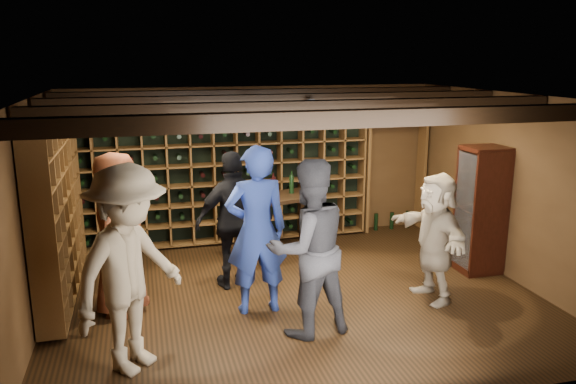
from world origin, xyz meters
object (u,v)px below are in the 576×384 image
object	(u,v)px
display_cabinet	(480,212)
man_grey_suit	(308,248)
tasting_table	(278,204)
guest_woman_black	(235,220)
guest_red_floral	(118,234)
guest_beige	(435,237)
guest_khaki	(129,270)
man_blue_shirt	(257,230)

from	to	relation	value
display_cabinet	man_grey_suit	xyz separation A→B (m)	(-2.84, -1.13, 0.12)
display_cabinet	tasting_table	distance (m)	2.88
tasting_table	guest_woman_black	bearing A→B (deg)	-146.03
guest_red_floral	guest_beige	world-z (taller)	guest_red_floral
display_cabinet	guest_khaki	size ratio (longest dim) A/B	0.86
display_cabinet	guest_woman_black	distance (m)	3.40
display_cabinet	man_blue_shirt	world-z (taller)	man_blue_shirt
man_grey_suit	guest_red_floral	bearing A→B (deg)	-39.09
guest_beige	display_cabinet	bearing A→B (deg)	119.16
man_blue_shirt	man_grey_suit	size ratio (longest dim) A/B	1.03
guest_woman_black	tasting_table	bearing A→B (deg)	-141.81
guest_red_floral	guest_khaki	distance (m)	1.35
man_blue_shirt	man_grey_suit	world-z (taller)	man_blue_shirt
display_cabinet	man_grey_suit	bearing A→B (deg)	-158.27
display_cabinet	tasting_table	bearing A→B (deg)	153.34
man_grey_suit	tasting_table	bearing A→B (deg)	-106.74
man_blue_shirt	man_grey_suit	bearing A→B (deg)	121.44
guest_woman_black	guest_khaki	world-z (taller)	guest_khaki
man_blue_shirt	guest_beige	bearing A→B (deg)	173.50
display_cabinet	guest_khaki	bearing A→B (deg)	-163.43
display_cabinet	guest_beige	size ratio (longest dim) A/B	1.08
guest_red_floral	guest_beige	size ratio (longest dim) A/B	1.19
guest_woman_black	guest_red_floral	bearing A→B (deg)	4.01
man_blue_shirt	guest_khaki	world-z (taller)	guest_khaki
display_cabinet	guest_woman_black	size ratio (longest dim) A/B	0.97
man_grey_suit	guest_beige	size ratio (longest dim) A/B	1.20
guest_khaki	guest_beige	distance (m)	3.68
man_blue_shirt	guest_woman_black	bearing A→B (deg)	-81.94
display_cabinet	guest_woman_black	bearing A→B (deg)	174.26
guest_red_floral	tasting_table	xyz separation A→B (m)	(2.24, 1.35, -0.14)
guest_red_floral	display_cabinet	bearing A→B (deg)	-70.56
man_blue_shirt	tasting_table	size ratio (longest dim) A/B	1.46
guest_red_floral	guest_beige	distance (m)	3.80
guest_khaki	tasting_table	bearing A→B (deg)	4.85
guest_woman_black	guest_beige	distance (m)	2.53
guest_woman_black	man_blue_shirt	bearing A→B (deg)	87.37
guest_red_floral	guest_beige	bearing A→B (deg)	-80.69
guest_beige	man_grey_suit	bearing A→B (deg)	-78.68
display_cabinet	guest_woman_black	world-z (taller)	guest_woman_black
man_grey_suit	man_blue_shirt	bearing A→B (deg)	-68.38
man_blue_shirt	guest_beige	xyz separation A→B (m)	(2.19, -0.22, -0.19)
man_blue_shirt	guest_red_floral	distance (m)	1.61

